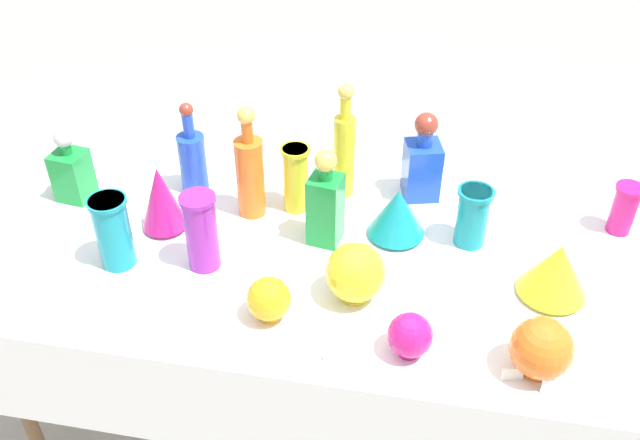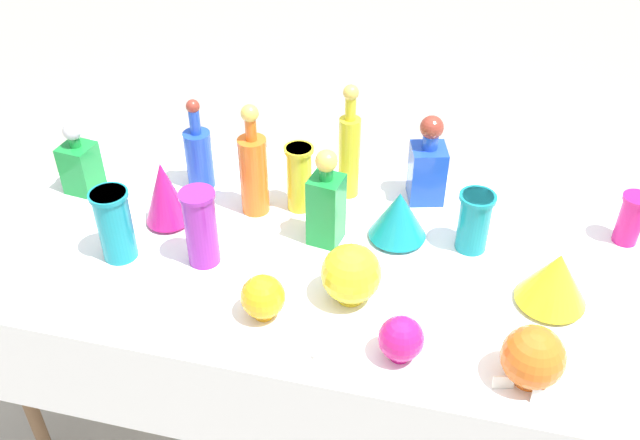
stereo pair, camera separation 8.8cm
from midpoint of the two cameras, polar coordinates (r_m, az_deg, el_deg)
ground_plane at (r=2.64m, az=0.99°, el=-14.95°), size 40.00×40.00×0.00m
display_table at (r=2.10m, az=0.95°, el=-4.08°), size 1.90×0.99×0.76m
tall_bottle_0 at (r=2.31m, az=-8.60°, el=5.14°), size 0.09×0.09×0.31m
tall_bottle_1 at (r=2.22m, az=3.50°, el=5.58°), size 0.07×0.07×0.39m
tall_bottle_2 at (r=2.15m, az=-4.17°, el=3.98°), size 0.09×0.09×0.37m
square_decanter_0 at (r=2.04m, az=1.73°, el=1.33°), size 0.10×0.10×0.31m
square_decanter_1 at (r=2.25m, az=9.72°, el=4.28°), size 0.13×0.13×0.29m
square_decanter_2 at (r=2.38m, az=-17.65°, el=4.30°), size 0.11×0.11×0.25m
slender_vase_0 at (r=2.18m, az=-0.51°, el=3.50°), size 0.09×0.09×0.22m
slender_vase_1 at (r=2.27m, az=24.67°, el=0.18°), size 0.08×0.08×0.16m
slender_vase_2 at (r=1.99m, az=-8.28°, el=-0.49°), size 0.10×0.10×0.24m
slender_vase_3 at (r=2.06m, az=-14.95°, el=-0.27°), size 0.11×0.11×0.22m
slender_vase_4 at (r=2.09m, az=13.43°, el=-0.02°), size 0.10×0.10×0.19m
fluted_vase_0 at (r=1.97m, az=19.54°, el=-4.43°), size 0.19×0.19×0.17m
fluted_vase_1 at (r=2.09m, az=7.52°, el=0.39°), size 0.17×0.17×0.16m
fluted_vase_2 at (r=2.16m, az=-11.20°, el=2.15°), size 0.14×0.14×0.22m
round_bowl_0 at (r=1.76m, az=7.95°, el=-9.42°), size 0.11×0.11×0.12m
round_bowl_1 at (r=1.84m, az=-3.22°, el=-6.19°), size 0.12×0.12×0.13m
round_bowl_2 at (r=1.76m, az=18.08°, el=-10.43°), size 0.15×0.15×0.16m
round_bowl_3 at (r=1.87m, az=3.85°, el=-4.35°), size 0.16×0.16×0.17m
price_tag_left at (r=1.78m, az=15.87°, el=-12.39°), size 0.05×0.03×0.03m
price_tag_center at (r=1.76m, az=1.83°, el=-11.04°), size 0.06×0.02×0.03m
price_tag_right at (r=1.77m, az=18.83°, el=-13.32°), size 0.05×0.02×0.04m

